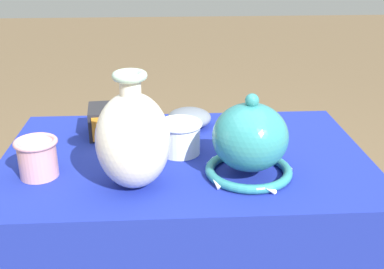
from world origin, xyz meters
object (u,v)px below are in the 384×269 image
at_px(vase_tall_bulbous, 133,139).
at_px(cup_wide_rose, 37,157).
at_px(cup_wide_porcelain, 180,136).
at_px(vase_dome_bell, 250,142).
at_px(bowl_shallow_slate, 189,118).
at_px(mosaic_tile_box, 119,121).

relative_size(vase_tall_bulbous, cup_wide_rose, 2.64).
bearing_deg(cup_wide_porcelain, vase_tall_bulbous, -122.80).
bearing_deg(cup_wide_porcelain, cup_wide_rose, -161.79).
height_order(vase_dome_bell, cup_wide_porcelain, vase_dome_bell).
bearing_deg(cup_wide_rose, cup_wide_porcelain, 18.21).
height_order(vase_tall_bulbous, cup_wide_rose, vase_tall_bulbous).
xyz_separation_m(vase_tall_bulbous, vase_dome_bell, (0.27, 0.04, -0.03)).
bearing_deg(bowl_shallow_slate, vase_tall_bulbous, -111.95).
height_order(vase_tall_bulbous, mosaic_tile_box, vase_tall_bulbous).
distance_m(vase_tall_bulbous, mosaic_tile_box, 0.32).
distance_m(cup_wide_rose, cup_wide_porcelain, 0.36).
relative_size(cup_wide_rose, bowl_shallow_slate, 0.78).
bearing_deg(cup_wide_rose, mosaic_tile_box, 55.93).
xyz_separation_m(cup_wide_rose, bowl_shallow_slate, (0.37, 0.30, -0.02)).
distance_m(vase_dome_bell, cup_wide_porcelain, 0.21).
xyz_separation_m(mosaic_tile_box, cup_wide_porcelain, (0.17, -0.14, 0.01)).
distance_m(vase_tall_bulbous, cup_wide_rose, 0.25).
xyz_separation_m(vase_tall_bulbous, mosaic_tile_box, (-0.06, 0.31, -0.07)).
height_order(vase_dome_bell, mosaic_tile_box, vase_dome_bell).
distance_m(vase_dome_bell, cup_wide_rose, 0.50).
xyz_separation_m(vase_dome_bell, bowl_shallow_slate, (-0.12, 0.32, -0.06)).
bearing_deg(mosaic_tile_box, cup_wide_porcelain, -44.95).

